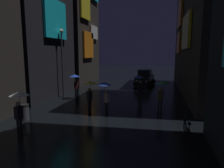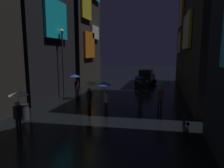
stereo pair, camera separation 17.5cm
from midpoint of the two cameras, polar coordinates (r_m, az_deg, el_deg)
name	(u,v)px [view 1 (the left image)]	position (r m, az deg, el deg)	size (l,w,h in m)	color
building_left_far	(75,21)	(27.57, -10.65, 17.14)	(4.25, 7.91, 15.90)	#2D2826
building_right_far	(198,17)	(25.91, 23.19, 17.20)	(4.25, 8.32, 15.93)	#2D2826
pedestrian_far_right_blue	(105,89)	(12.45, -2.41, -1.48)	(0.90, 0.90, 2.12)	black
pedestrian_near_crossing_green	(162,87)	(13.46, 13.84, -0.95)	(0.90, 0.90, 2.12)	#2D2D38
pedestrian_midstreet_centre_blue	(139,81)	(16.38, 7.41, 0.94)	(0.90, 0.90, 2.12)	#38332D
pedestrian_midstreet_left_yellow	(90,88)	(13.06, -6.69, -1.05)	(0.90, 0.90, 2.12)	black
pedestrian_foreground_right_blue	(75,80)	(17.24, -10.79, 1.25)	(0.90, 0.90, 2.12)	black
pedestrian_foreground_left_clear	(19,101)	(10.40, -25.45, -4.40)	(0.90, 0.90, 2.12)	black
bicycle_parked_at_storefront	(187,131)	(9.92, 20.08, -12.45)	(0.12, 1.82, 0.96)	black
car_distant	(145,78)	(24.73, 9.17, 1.82)	(2.56, 4.29, 1.92)	black
streetlamp_left_far	(62,55)	(18.18, -14.33, 7.90)	(0.36, 0.36, 5.95)	#2D2D33
trash_bin	(25,112)	(12.91, -23.95, -7.34)	(0.46, 0.46, 0.93)	#3F3F47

